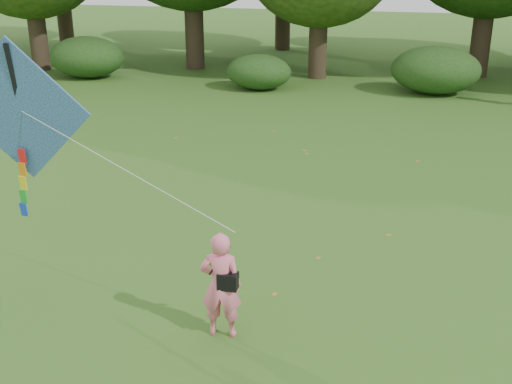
# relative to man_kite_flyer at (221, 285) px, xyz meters

# --- Properties ---
(ground) EXTENTS (100.00, 100.00, 0.00)m
(ground) POSITION_rel_man_kite_flyer_xyz_m (0.66, 0.29, -0.87)
(ground) COLOR #265114
(ground) RESTS_ON ground
(man_kite_flyer) EXTENTS (0.67, 0.48, 1.73)m
(man_kite_flyer) POSITION_rel_man_kite_flyer_xyz_m (0.00, 0.00, 0.00)
(man_kite_flyer) COLOR pink
(man_kite_flyer) RESTS_ON ground
(crossbody_bag) EXTENTS (0.43, 0.20, 0.70)m
(crossbody_bag) POSITION_rel_man_kite_flyer_xyz_m (0.12, -0.03, 0.11)
(crossbody_bag) COLOR black
(crossbody_bag) RESTS_ON ground
(flying_kite) EXTENTS (5.47, 1.75, 3.29)m
(flying_kite) POSITION_rel_man_kite_flyer_xyz_m (-3.92, 1.39, 2.09)
(flying_kite) COLOR #235599
(flying_kite) RESTS_ON ground
(shrub_band) EXTENTS (39.15, 3.22, 1.88)m
(shrub_band) POSITION_rel_man_kite_flyer_xyz_m (-0.07, 17.89, -0.01)
(shrub_band) COLOR #264919
(shrub_band) RESTS_ON ground
(fallen_leaves) EXTENTS (7.43, 14.79, 0.01)m
(fallen_leaves) POSITION_rel_man_kite_flyer_xyz_m (0.06, 5.32, -0.86)
(fallen_leaves) COLOR olive
(fallen_leaves) RESTS_ON ground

